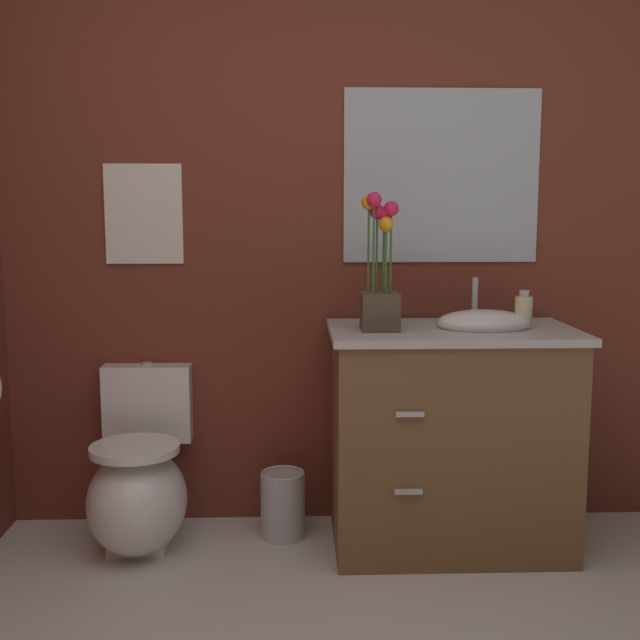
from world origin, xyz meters
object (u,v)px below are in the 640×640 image
at_px(wall_mirror, 442,176).
at_px(toilet, 139,486).
at_px(trash_bin, 283,504).
at_px(wall_poster, 144,214).
at_px(vanity_cabinet, 451,435).
at_px(soap_bottle, 524,311).
at_px(flower_vase, 380,283).

bearing_deg(wall_mirror, toilet, -167.56).
bearing_deg(trash_bin, wall_poster, 160.41).
distance_m(wall_poster, wall_mirror, 1.22).
distance_m(vanity_cabinet, trash_bin, 0.73).
height_order(soap_bottle, wall_mirror, wall_mirror).
height_order(flower_vase, soap_bottle, flower_vase).
bearing_deg(vanity_cabinet, trash_bin, 171.78).
xyz_separation_m(trash_bin, wall_poster, (-0.56, 0.20, 1.16)).
bearing_deg(flower_vase, toilet, 175.59).
height_order(vanity_cabinet, soap_bottle, vanity_cabinet).
relative_size(toilet, wall_poster, 1.71).
bearing_deg(flower_vase, wall_poster, 159.93).
distance_m(flower_vase, wall_mirror, 0.60).
height_order(vanity_cabinet, wall_poster, wall_poster).
distance_m(trash_bin, wall_mirror, 1.48).
bearing_deg(soap_bottle, trash_bin, 173.26).
bearing_deg(soap_bottle, wall_poster, 168.25).
distance_m(flower_vase, trash_bin, 0.99).
relative_size(vanity_cabinet, wall_mirror, 1.31).
bearing_deg(toilet, wall_mirror, 12.44).
distance_m(flower_vase, wall_poster, 1.02).
distance_m(soap_bottle, wall_poster, 1.56).
height_order(flower_vase, trash_bin, flower_vase).
bearing_deg(toilet, flower_vase, -4.41).
xyz_separation_m(vanity_cabinet, flower_vase, (-0.29, -0.05, 0.60)).
relative_size(toilet, vanity_cabinet, 0.66).
distance_m(toilet, vanity_cabinet, 1.23).
xyz_separation_m(toilet, wall_poster, (0.00, 0.27, 1.05)).
xyz_separation_m(vanity_cabinet, wall_poster, (-1.22, 0.29, 0.85)).
distance_m(toilet, soap_bottle, 1.63).
bearing_deg(flower_vase, vanity_cabinet, 8.89).
distance_m(vanity_cabinet, wall_mirror, 1.05).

